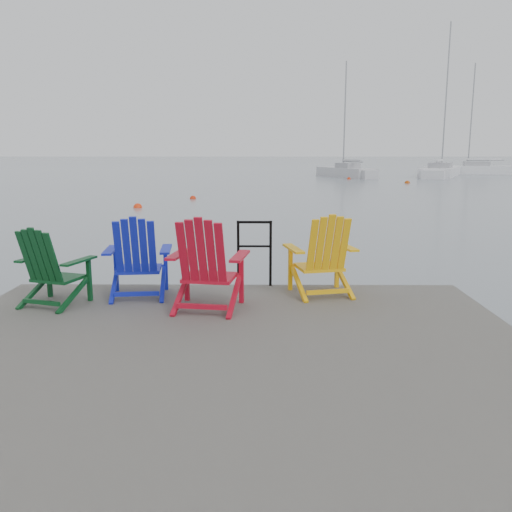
{
  "coord_description": "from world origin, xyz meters",
  "views": [
    {
      "loc": [
        0.33,
        -4.79,
        2.33
      ],
      "look_at": [
        0.27,
        2.78,
        0.85
      ],
      "focal_mm": 38.0,
      "sensor_mm": 36.0,
      "label": 1
    }
  ],
  "objects_px": {
    "buoy_c": "(407,183)",
    "buoy_d": "(349,179)",
    "chair_blue": "(137,257)",
    "chair_red": "(206,264)",
    "handrail": "(254,247)",
    "sailboat_mid": "(441,172)",
    "sailboat_near": "(345,173)",
    "buoy_b": "(138,208)",
    "chair_green": "(51,266)",
    "chair_yellow": "(323,255)",
    "buoy_a": "(193,199)",
    "sailboat_far": "(472,170)"
  },
  "relations": [
    {
      "from": "buoy_c",
      "to": "buoy_d",
      "type": "relative_size",
      "value": 1.2
    },
    {
      "from": "chair_blue",
      "to": "chair_red",
      "type": "height_order",
      "value": "chair_red"
    },
    {
      "from": "handrail",
      "to": "sailboat_mid",
      "type": "bearing_deg",
      "value": 68.86
    },
    {
      "from": "sailboat_near",
      "to": "buoy_b",
      "type": "distance_m",
      "value": 29.14
    },
    {
      "from": "chair_green",
      "to": "buoy_c",
      "type": "height_order",
      "value": "chair_green"
    },
    {
      "from": "buoy_b",
      "to": "buoy_d",
      "type": "relative_size",
      "value": 1.14
    },
    {
      "from": "chair_blue",
      "to": "buoy_b",
      "type": "xyz_separation_m",
      "value": [
        -3.52,
        15.63,
        -1.02
      ]
    },
    {
      "from": "chair_yellow",
      "to": "buoy_a",
      "type": "bearing_deg",
      "value": 89.26
    },
    {
      "from": "sailboat_far",
      "to": "buoy_d",
      "type": "height_order",
      "value": "sailboat_far"
    },
    {
      "from": "sailboat_near",
      "to": "buoy_a",
      "type": "bearing_deg",
      "value": -138.79
    },
    {
      "from": "buoy_a",
      "to": "buoy_c",
      "type": "distance_m",
      "value": 18.91
    },
    {
      "from": "sailboat_far",
      "to": "buoy_b",
      "type": "bearing_deg",
      "value": 153.01
    },
    {
      "from": "sailboat_near",
      "to": "sailboat_mid",
      "type": "relative_size",
      "value": 0.74
    },
    {
      "from": "buoy_c",
      "to": "buoy_d",
      "type": "xyz_separation_m",
      "value": [
        -3.31,
        5.52,
        0.0
      ]
    },
    {
      "from": "sailboat_near",
      "to": "buoy_c",
      "type": "relative_size",
      "value": 26.41
    },
    {
      "from": "chair_yellow",
      "to": "sailboat_far",
      "type": "height_order",
      "value": "sailboat_far"
    },
    {
      "from": "chair_yellow",
      "to": "buoy_d",
      "type": "height_order",
      "value": "chair_yellow"
    },
    {
      "from": "buoy_a",
      "to": "sailboat_near",
      "type": "bearing_deg",
      "value": 63.91
    },
    {
      "from": "buoy_b",
      "to": "sailboat_mid",
      "type": "bearing_deg",
      "value": 52.14
    },
    {
      "from": "chair_red",
      "to": "chair_green",
      "type": "bearing_deg",
      "value": -176.73
    },
    {
      "from": "handrail",
      "to": "chair_blue",
      "type": "relative_size",
      "value": 0.88
    },
    {
      "from": "buoy_c",
      "to": "chair_red",
      "type": "bearing_deg",
      "value": -108.65
    },
    {
      "from": "sailboat_mid",
      "to": "buoy_a",
      "type": "xyz_separation_m",
      "value": [
        -19.7,
        -23.48,
        -0.35
      ]
    },
    {
      "from": "chair_blue",
      "to": "buoy_b",
      "type": "relative_size",
      "value": 2.82
    },
    {
      "from": "buoy_b",
      "to": "buoy_c",
      "type": "relative_size",
      "value": 0.95
    },
    {
      "from": "sailboat_near",
      "to": "buoy_a",
      "type": "height_order",
      "value": "sailboat_near"
    },
    {
      "from": "sailboat_far",
      "to": "buoy_d",
      "type": "bearing_deg",
      "value": 137.78
    },
    {
      "from": "chair_red",
      "to": "handrail",
      "type": "bearing_deg",
      "value": 73.28
    },
    {
      "from": "sailboat_far",
      "to": "buoy_b",
      "type": "relative_size",
      "value": 29.88
    },
    {
      "from": "handrail",
      "to": "buoy_d",
      "type": "relative_size",
      "value": 2.81
    },
    {
      "from": "buoy_c",
      "to": "sailboat_near",
      "type": "bearing_deg",
      "value": 108.1
    },
    {
      "from": "buoy_a",
      "to": "chair_red",
      "type": "bearing_deg",
      "value": -82.51
    },
    {
      "from": "handrail",
      "to": "chair_yellow",
      "type": "xyz_separation_m",
      "value": [
        0.87,
        -0.48,
        -0.02
      ]
    },
    {
      "from": "buoy_a",
      "to": "buoy_c",
      "type": "xyz_separation_m",
      "value": [
        13.87,
        12.86,
        0.0
      ]
    },
    {
      "from": "chair_red",
      "to": "buoy_a",
      "type": "height_order",
      "value": "chair_red"
    },
    {
      "from": "chair_green",
      "to": "sailboat_mid",
      "type": "xyz_separation_m",
      "value": [
        18.89,
        43.63,
        -0.62
      ]
    },
    {
      "from": "chair_red",
      "to": "buoy_c",
      "type": "bearing_deg",
      "value": 79.75
    },
    {
      "from": "handrail",
      "to": "sailboat_near",
      "type": "bearing_deg",
      "value": 79.54
    },
    {
      "from": "handrail",
      "to": "chair_red",
      "type": "relative_size",
      "value": 0.83
    },
    {
      "from": "handrail",
      "to": "chair_blue",
      "type": "height_order",
      "value": "chair_blue"
    },
    {
      "from": "sailboat_mid",
      "to": "buoy_b",
      "type": "xyz_separation_m",
      "value": [
        -21.47,
        -27.62,
        -0.35
      ]
    },
    {
      "from": "handrail",
      "to": "buoy_b",
      "type": "height_order",
      "value": "handrail"
    },
    {
      "from": "chair_blue",
      "to": "buoy_d",
      "type": "height_order",
      "value": "chair_blue"
    },
    {
      "from": "chair_yellow",
      "to": "sailboat_mid",
      "type": "distance_m",
      "value": 45.88
    },
    {
      "from": "chair_blue",
      "to": "buoy_d",
      "type": "xyz_separation_m",
      "value": [
        8.8,
        38.15,
        -1.02
      ]
    },
    {
      "from": "handrail",
      "to": "chair_blue",
      "type": "distance_m",
      "value": 1.58
    },
    {
      "from": "chair_blue",
      "to": "buoy_a",
      "type": "bearing_deg",
      "value": 88.8
    },
    {
      "from": "chair_yellow",
      "to": "buoy_c",
      "type": "xyz_separation_m",
      "value": [
        9.78,
        32.51,
        -1.03
      ]
    },
    {
      "from": "chair_red",
      "to": "sailboat_near",
      "type": "relative_size",
      "value": 0.11
    },
    {
      "from": "buoy_c",
      "to": "handrail",
      "type": "bearing_deg",
      "value": -108.41
    }
  ]
}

